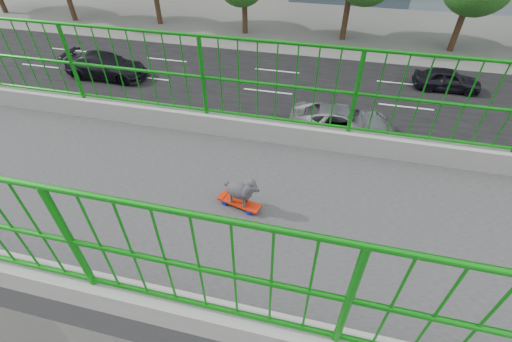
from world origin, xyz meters
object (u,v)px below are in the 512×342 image
object	(u,v)px
poodle	(241,190)
car_3	(106,66)
skateboard	(239,203)
car_2	(342,122)
car_4	(447,79)

from	to	relation	value
poodle	car_3	distance (m)	21.57
car_3	skateboard	bearing A→B (deg)	-139.38
poodle	car_3	world-z (taller)	poodle
poodle	car_2	world-z (taller)	poodle
car_3	poodle	bearing A→B (deg)	-139.34
skateboard	car_2	distance (m)	14.01
poodle	car_2	bearing A→B (deg)	-173.03
car_2	car_4	distance (m)	8.75
car_3	car_4	distance (m)	21.21
skateboard	car_2	size ratio (longest dim) A/B	0.10
car_2	poodle	bearing A→B (deg)	172.64
poodle	car_4	world-z (taller)	poodle
skateboard	car_4	distance (m)	21.25
skateboard	car_2	bearing A→B (deg)	-173.14
poodle	car_2	xyz separation A→B (m)	(-12.40, 1.60, -6.55)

